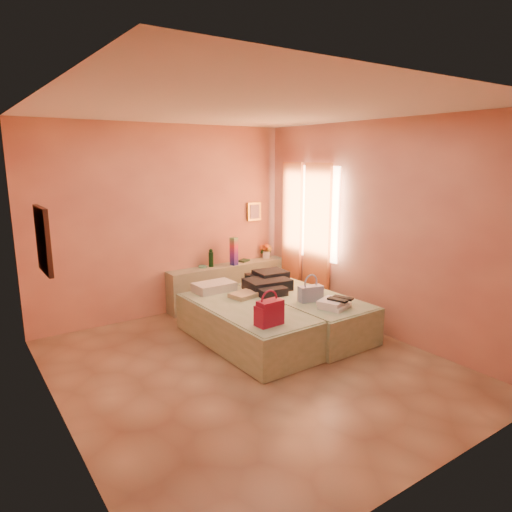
{
  "coord_description": "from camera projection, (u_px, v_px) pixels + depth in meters",
  "views": [
    {
      "loc": [
        -2.67,
        -3.97,
        2.32
      ],
      "look_at": [
        0.65,
        0.85,
        1.05
      ],
      "focal_mm": 32.0,
      "sensor_mm": 36.0,
      "label": 1
    }
  ],
  "objects": [
    {
      "name": "ground",
      "position": [
        251.0,
        367.0,
        5.17
      ],
      "size": [
        4.5,
        4.5,
        0.0
      ],
      "primitive_type": "plane",
      "color": "tan",
      "rests_on": "ground"
    },
    {
      "name": "headboard_ledge",
      "position": [
        229.0,
        284.0,
        7.33
      ],
      "size": [
        2.05,
        0.3,
        0.65
      ],
      "primitive_type": "cube",
      "color": "#999E82",
      "rests_on": "ground"
    },
    {
      "name": "flower_vase",
      "position": [
        266.0,
        249.0,
        7.72
      ],
      "size": [
        0.23,
        0.23,
        0.29
      ],
      "primitive_type": "cube",
      "rotation": [
        0.0,
        0.0,
        -0.02
      ],
      "color": "white",
      "rests_on": "headboard_ledge"
    },
    {
      "name": "bed_left",
      "position": [
        246.0,
        325.0,
        5.77
      ],
      "size": [
        0.93,
        2.02,
        0.5
      ],
      "primitive_type": "cube",
      "rotation": [
        0.0,
        0.0,
        0.02
      ],
      "color": "#B0C49E",
      "rests_on": "ground"
    },
    {
      "name": "water_bottle",
      "position": [
        211.0,
        258.0,
        7.1
      ],
      "size": [
        0.09,
        0.09,
        0.26
      ],
      "primitive_type": "cylinder",
      "rotation": [
        0.0,
        0.0,
        0.23
      ],
      "color": "#163E1C",
      "rests_on": "headboard_ledge"
    },
    {
      "name": "magenta_handbag",
      "position": [
        269.0,
        312.0,
        5.04
      ],
      "size": [
        0.32,
        0.19,
        0.29
      ],
      "primitive_type": "cube",
      "rotation": [
        0.0,
        0.0,
        0.07
      ],
      "color": "maroon",
      "rests_on": "bed_left"
    },
    {
      "name": "blue_handbag",
      "position": [
        311.0,
        294.0,
        5.89
      ],
      "size": [
        0.34,
        0.2,
        0.2
      ],
      "primitive_type": "cube",
      "rotation": [
        0.0,
        0.0,
        -0.22
      ],
      "color": "#3E5395",
      "rests_on": "bed_right"
    },
    {
      "name": "green_book",
      "position": [
        244.0,
        261.0,
        7.49
      ],
      "size": [
        0.22,
        0.2,
        0.03
      ],
      "primitive_type": "cube",
      "rotation": [
        0.0,
        0.0,
        0.43
      ],
      "color": "#23432F",
      "rests_on": "headboard_ledge"
    },
    {
      "name": "sandal_pair",
      "position": [
        341.0,
        299.0,
        5.62
      ],
      "size": [
        0.25,
        0.29,
        0.03
      ],
      "primitive_type": "cube",
      "rotation": [
        0.0,
        0.0,
        0.3
      ],
      "color": "black",
      "rests_on": "towel_stack"
    },
    {
      "name": "small_dish",
      "position": [
        202.0,
        267.0,
        7.06
      ],
      "size": [
        0.15,
        0.15,
        0.03
      ],
      "primitive_type": "cylinder",
      "rotation": [
        0.0,
        0.0,
        -0.22
      ],
      "color": "#53997C",
      "rests_on": "headboard_ledge"
    },
    {
      "name": "khaki_garment",
      "position": [
        244.0,
        295.0,
        6.07
      ],
      "size": [
        0.39,
        0.34,
        0.06
      ],
      "primitive_type": "cube",
      "rotation": [
        0.0,
        0.0,
        0.19
      ],
      "color": "tan",
      "rests_on": "bed_left"
    },
    {
      "name": "clothes_pile",
      "position": [
        270.0,
        282.0,
        6.43
      ],
      "size": [
        0.72,
        0.72,
        0.2
      ],
      "primitive_type": "cube",
      "rotation": [
        0.0,
        0.0,
        -0.1
      ],
      "color": "black",
      "rests_on": "bed_right"
    },
    {
      "name": "rainbow_box",
      "position": [
        234.0,
        251.0,
        7.2
      ],
      "size": [
        0.12,
        0.12,
        0.44
      ],
      "primitive_type": "cube",
      "rotation": [
        0.0,
        0.0,
        0.31
      ],
      "color": "maroon",
      "rests_on": "headboard_ledge"
    },
    {
      "name": "room_walls",
      "position": [
        239.0,
        204.0,
        5.36
      ],
      "size": [
        4.02,
        4.51,
        2.81
      ],
      "color": "#EAA27C",
      "rests_on": "ground"
    },
    {
      "name": "towel_stack",
      "position": [
        335.0,
        304.0,
        5.64
      ],
      "size": [
        0.43,
        0.39,
        0.1
      ],
      "primitive_type": "cube",
      "rotation": [
        0.0,
        0.0,
        0.32
      ],
      "color": "white",
      "rests_on": "bed_right"
    },
    {
      "name": "bed_right",
      "position": [
        302.0,
        312.0,
        6.24
      ],
      "size": [
        0.93,
        2.02,
        0.5
      ],
      "primitive_type": "cube",
      "rotation": [
        0.0,
        0.0,
        0.02
      ],
      "color": "#B0C49E",
      "rests_on": "ground"
    }
  ]
}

